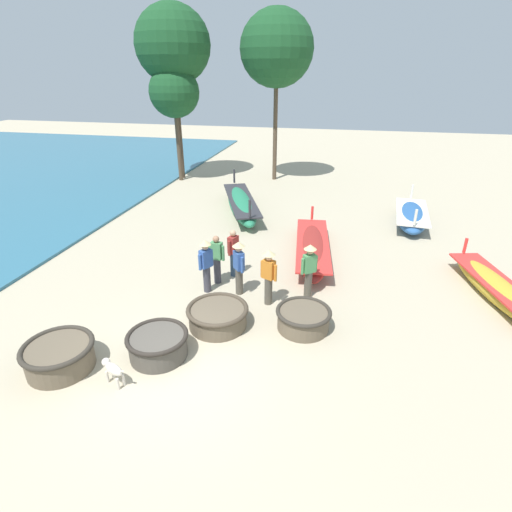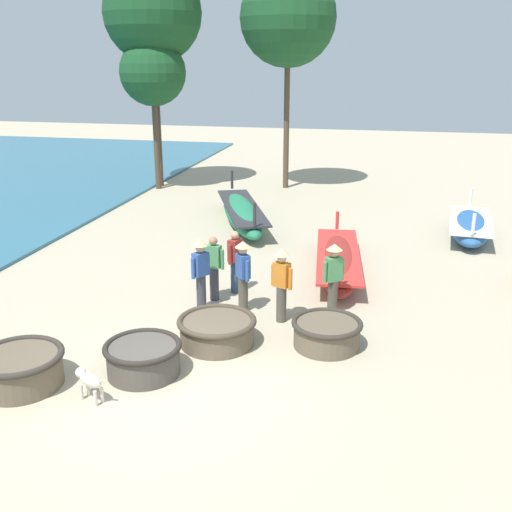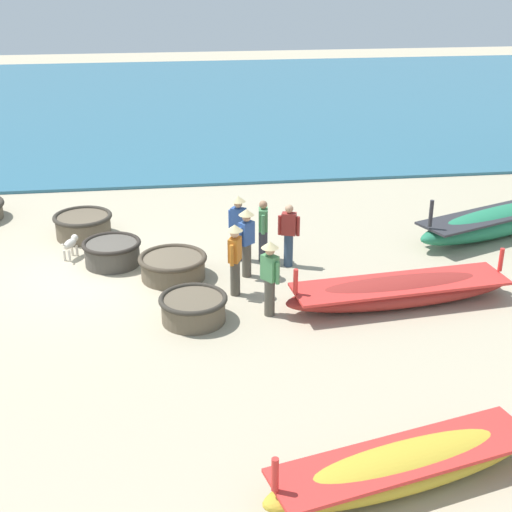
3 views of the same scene
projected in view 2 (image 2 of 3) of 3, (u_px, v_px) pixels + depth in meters
ground_plane at (162, 389)px, 10.48m from camera, size 80.00×80.00×0.00m
coracle_center at (20, 368)px, 10.50m from camera, size 1.56×1.56×0.63m
coracle_far_left at (327, 332)px, 11.95m from camera, size 1.43×1.43×0.56m
coracle_far_right at (143, 357)px, 10.91m from camera, size 1.43×1.43×0.60m
coracle_tilted at (217, 330)px, 12.05m from camera, size 1.61×1.61×0.56m
long_boat_red_hull at (470, 227)px, 19.14m from camera, size 1.60×4.10×1.25m
long_boat_white_hull at (338, 261)px, 16.11m from camera, size 1.62×5.22×1.08m
long_boat_ochre_hull at (242, 213)px, 20.60m from camera, size 3.14×5.76×1.41m
fisherman_standing_left at (201, 270)px, 13.53m from camera, size 0.37×0.47×1.67m
fisherman_by_coracle at (243, 272)px, 13.41m from camera, size 0.39×0.43×1.67m
fisherman_with_hat at (282, 280)px, 12.88m from camera, size 0.49×0.36×1.67m
fisherman_hauling at (333, 275)px, 13.23m from camera, size 0.44×0.38×1.67m
fisherman_crouching at (235, 260)px, 14.54m from camera, size 0.31×0.51×1.57m
fisherman_standing_right at (214, 267)px, 14.09m from camera, size 0.53×0.26×1.57m
dog at (89, 381)px, 10.04m from camera, size 0.64×0.39×0.55m
tree_left_mid at (288, 18)px, 24.36m from camera, size 3.96×3.96×9.02m
tree_rightmost at (153, 73)px, 24.85m from camera, size 2.76×2.76×6.29m
tree_leftmost at (152, 13)px, 24.62m from camera, size 4.07×4.07×9.28m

